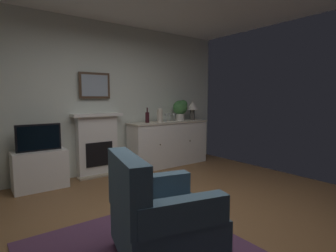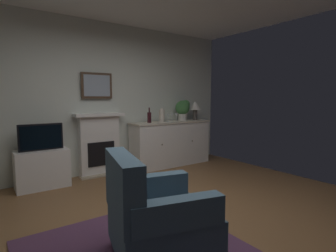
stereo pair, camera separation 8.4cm
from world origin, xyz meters
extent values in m
cube|color=brown|center=(0.00, 0.00, -0.05)|extent=(5.54, 4.90, 0.10)
cube|color=silver|center=(0.00, 2.42, 1.36)|extent=(5.54, 0.06, 2.71)
cube|color=white|center=(-0.05, 2.30, 0.53)|extent=(0.70, 0.18, 1.05)
cube|color=tan|center=(-0.05, 2.20, 0.01)|extent=(0.77, 0.20, 0.03)
cube|color=black|center=(-0.05, 2.20, 0.39)|extent=(0.48, 0.02, 0.42)
cube|color=white|center=(-0.05, 2.27, 1.07)|extent=(0.87, 0.27, 0.05)
cube|color=#473323|center=(-0.05, 2.34, 1.58)|extent=(0.55, 0.03, 0.45)
cube|color=#8C99A8|center=(-0.05, 2.32, 1.58)|extent=(0.47, 0.01, 0.37)
cube|color=white|center=(1.40, 2.11, 0.43)|extent=(1.69, 0.45, 0.87)
cube|color=beige|center=(1.40, 2.11, 0.88)|extent=(1.72, 0.48, 0.03)
sphere|color=brown|center=(1.03, 1.88, 0.49)|extent=(0.02, 0.02, 0.02)
sphere|color=brown|center=(1.77, 1.88, 0.49)|extent=(0.02, 0.02, 0.02)
cylinder|color=#4C4742|center=(2.04, 2.11, 1.01)|extent=(0.10, 0.10, 0.22)
cone|color=silver|center=(2.04, 2.11, 1.21)|extent=(0.26, 0.26, 0.18)
cylinder|color=#331419|center=(0.89, 2.12, 1.00)|extent=(0.08, 0.08, 0.20)
cylinder|color=#331419|center=(0.89, 2.12, 1.14)|extent=(0.03, 0.03, 0.09)
cylinder|color=silver|center=(1.31, 2.09, 0.90)|extent=(0.06, 0.06, 0.00)
cylinder|color=silver|center=(1.31, 2.09, 0.95)|extent=(0.01, 0.01, 0.09)
cone|color=silver|center=(1.31, 2.09, 1.03)|extent=(0.07, 0.07, 0.07)
cylinder|color=silver|center=(1.42, 2.11, 0.90)|extent=(0.06, 0.06, 0.00)
cylinder|color=silver|center=(1.42, 2.11, 0.95)|extent=(0.01, 0.01, 0.09)
cone|color=silver|center=(1.42, 2.11, 1.03)|extent=(0.07, 0.07, 0.07)
cylinder|color=silver|center=(1.53, 2.11, 0.90)|extent=(0.06, 0.06, 0.00)
cylinder|color=silver|center=(1.53, 2.11, 0.95)|extent=(0.01, 0.01, 0.09)
cone|color=silver|center=(1.53, 2.11, 1.03)|extent=(0.07, 0.07, 0.07)
cylinder|color=beige|center=(1.14, 2.06, 1.02)|extent=(0.11, 0.11, 0.24)
sphere|color=beige|center=(1.14, 2.06, 1.14)|extent=(0.08, 0.08, 0.08)
cube|color=white|center=(-1.02, 2.13, 0.29)|extent=(0.75, 0.42, 0.58)
cube|color=black|center=(-1.02, 2.11, 0.78)|extent=(0.62, 0.06, 0.40)
cube|color=black|center=(-1.02, 2.08, 0.78)|extent=(0.57, 0.01, 0.35)
cylinder|color=beige|center=(1.73, 2.16, 0.97)|extent=(0.18, 0.18, 0.14)
sphere|color=#3D753D|center=(1.73, 2.16, 1.17)|extent=(0.30, 0.30, 0.30)
sphere|color=#3D753D|center=(1.79, 2.13, 1.24)|extent=(0.18, 0.18, 0.18)
cube|color=#3F596B|center=(-0.53, -0.44, 0.26)|extent=(0.96, 0.93, 0.32)
cube|color=#3F596B|center=(-0.85, -0.36, 0.67)|extent=(0.34, 0.78, 0.50)
cube|color=#3F596B|center=(-0.61, -0.75, 0.53)|extent=(0.73, 0.31, 0.22)
cube|color=#3F596B|center=(-0.46, -0.13, 0.53)|extent=(0.73, 0.31, 0.22)
cylinder|color=#473323|center=(-0.13, -0.21, 0.05)|extent=(0.05, 0.05, 0.10)
cylinder|color=#473323|center=(-0.79, -0.05, 0.05)|extent=(0.05, 0.05, 0.10)
camera|label=1|loc=(-1.80, -2.17, 1.36)|focal=28.41mm
camera|label=2|loc=(-1.74, -2.22, 1.36)|focal=28.41mm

